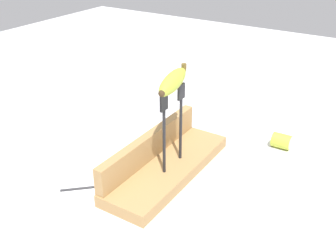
{
  "coord_description": "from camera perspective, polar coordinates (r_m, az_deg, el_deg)",
  "views": [
    {
      "loc": [
        -0.69,
        -0.43,
        0.55
      ],
      "look_at": [
        0.0,
        0.0,
        0.13
      ],
      "focal_mm": 42.91,
      "sensor_mm": 36.0,
      "label": 1
    }
  ],
  "objects": [
    {
      "name": "fork_fallen_near",
      "position": [
        0.95,
        -8.79,
        -8.26
      ],
      "size": [
        0.12,
        0.13,
        0.01
      ],
      "color": "black",
      "rests_on": "ground"
    },
    {
      "name": "fork_stand_center",
      "position": [
        0.9,
        0.67,
        0.64
      ],
      "size": [
        0.1,
        0.01,
        0.19
      ],
      "color": "black",
      "rests_on": "wooden_board"
    },
    {
      "name": "banana_raised_center",
      "position": [
        0.86,
        0.7,
        6.37
      ],
      "size": [
        0.15,
        0.07,
        0.04
      ],
      "color": "#B2C138",
      "rests_on": "fork_stand_center"
    },
    {
      "name": "wire_coil",
      "position": [
        1.03,
        -5.14,
        -4.9
      ],
      "size": [
        0.08,
        0.08,
        0.01
      ],
      "primitive_type": "torus",
      "color": "black",
      "rests_on": "ground"
    },
    {
      "name": "banana_chunk_far",
      "position": [
        1.12,
        15.88,
        -2.07
      ],
      "size": [
        0.04,
        0.05,
        0.04
      ],
      "color": "#B2C138",
      "rests_on": "ground"
    },
    {
      "name": "ground_plane",
      "position": [
        0.98,
        0.0,
        -6.72
      ],
      "size": [
        3.0,
        3.0,
        0.0
      ],
      "primitive_type": "plane",
      "color": "silver"
    },
    {
      "name": "wooden_board",
      "position": [
        0.97,
        0.0,
        -6.0
      ],
      "size": [
        0.38,
        0.13,
        0.03
      ],
      "primitive_type": "cube",
      "color": "#A87F4C",
      "rests_on": "ground"
    },
    {
      "name": "board_backstop",
      "position": [
        0.97,
        -2.6,
        -2.76
      ],
      "size": [
        0.38,
        0.02,
        0.07
      ],
      "primitive_type": "cube",
      "color": "#A87F4C",
      "rests_on": "wooden_board"
    }
  ]
}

